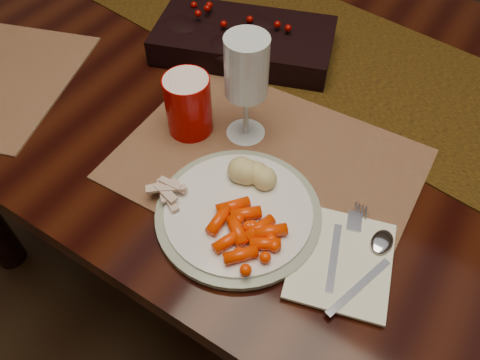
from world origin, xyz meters
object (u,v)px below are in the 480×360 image
Objects in this scene: baby_carrots at (239,231)px; turkey_shreds at (167,190)px; dining_table at (309,214)px; centerpiece at (244,37)px; napkin at (341,260)px; red_cup at (188,105)px; placemat_main at (267,164)px; wine_glass at (246,91)px; dinner_plate at (238,212)px; mashed_potatoes at (256,163)px.

baby_carrots is 0.13m from turkey_shreds.
dining_table is 0.47m from centerpiece.
napkin is 0.36m from red_cup.
centerpiece is 0.51m from napkin.
placemat_main is at bearing 135.04° from napkin.
baby_carrots is 0.52× the size of wine_glass.
red_cup is at bearing 113.70° from turkey_shreds.
baby_carrots is at bearing -37.24° from red_cup.
wine_glass is at bearing 118.60° from dinner_plate.
wine_glass reaches higher than dining_table.
wine_glass is at bearing -119.60° from dining_table.
dinner_plate is 0.17m from napkin.
centerpiece is 5.55× the size of turkey_shreds.
baby_carrots is 0.25m from red_cup.
turkey_shreds is at bearing -97.16° from wine_glass.
dinner_plate is at bearing 16.89° from turkey_shreds.
centerpiece reaches higher than baby_carrots.
centerpiece is 0.42m from dinner_plate.
wine_glass is at bearing 119.56° from baby_carrots.
baby_carrots is at bearing -56.62° from dinner_plate.
turkey_shreds is (0.11, -0.39, -0.01)m from centerpiece.
red_cup reaches higher than mashed_potatoes.
wine_glass is at bearing 146.29° from placemat_main.
mashed_potatoes is 0.20m from napkin.
placemat_main is (0.20, -0.24, -0.04)m from centerpiece.
turkey_shreds is at bearing -66.30° from red_cup.
centerpiece is at bearing 170.63° from dining_table.
dining_table is 0.51m from red_cup.
baby_carrots is at bearing -58.61° from centerpiece.
centerpiece is at bearing 99.77° from red_cup.
red_cup is at bearing 142.76° from baby_carrots.
wine_glass is (-0.09, -0.16, 0.47)m from dining_table.
placemat_main is at bearing 90.36° from mashed_potatoes.
dinner_plate is 3.11× the size of mashed_potatoes.
baby_carrots is at bearing -176.52° from napkin.
wine_glass is (-0.07, 0.04, 0.10)m from placemat_main.
dinner_plate is 0.12m from turkey_shreds.
dinner_plate is 0.20m from wine_glass.
centerpiece is 2.21× the size of napkin.
baby_carrots is (0.04, -0.15, 0.03)m from placemat_main.
placemat_main is at bearing 0.38° from red_cup.
wine_glass is (-0.09, 0.16, 0.09)m from dinner_plate.
napkin is at bearing -42.01° from centerpiece.
napkin is at bearing -19.54° from mashed_potatoes.
centerpiece is 0.46m from baby_carrots.
napkin is (0.38, -0.34, -0.03)m from centerpiece.
dining_table is at bearing 81.33° from placemat_main.
mashed_potatoes is at bearing 109.69° from baby_carrots.
wine_glass is (0.13, -0.20, 0.06)m from centerpiece.
napkin is at bearing -29.87° from wine_glass.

